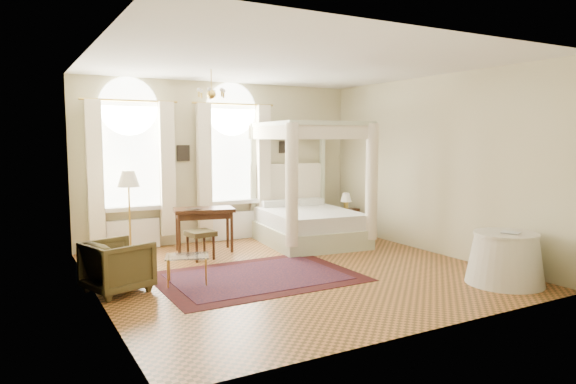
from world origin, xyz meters
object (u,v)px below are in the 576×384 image
(writing_desk, at_px, (204,215))
(floor_lamp, at_px, (129,183))
(canopy_bed, at_px, (309,216))
(nightstand, at_px, (348,221))
(stool, at_px, (200,236))
(coffee_table, at_px, (187,258))
(armchair, at_px, (118,266))
(side_table, at_px, (505,258))

(writing_desk, relative_size, floor_lamp, 0.77)
(canopy_bed, distance_m, floor_lamp, 3.59)
(nightstand, bearing_deg, writing_desk, -177.21)
(canopy_bed, bearing_deg, stool, -173.48)
(stool, bearing_deg, canopy_bed, 6.52)
(writing_desk, height_order, floor_lamp, floor_lamp)
(nightstand, height_order, coffee_table, nightstand)
(stool, distance_m, armchair, 2.11)
(coffee_table, bearing_deg, canopy_bed, 28.02)
(stool, relative_size, coffee_table, 0.70)
(writing_desk, xyz_separation_m, side_table, (3.15, -4.22, -0.33))
(coffee_table, bearing_deg, writing_desk, 63.58)
(side_table, bearing_deg, armchair, 155.22)
(canopy_bed, height_order, writing_desk, canopy_bed)
(stool, bearing_deg, armchair, -142.15)
(coffee_table, bearing_deg, side_table, -28.76)
(armchair, height_order, side_table, side_table)
(canopy_bed, relative_size, stool, 4.80)
(writing_desk, bearing_deg, armchair, -136.16)
(nightstand, relative_size, side_table, 0.51)
(armchair, relative_size, side_table, 0.72)
(coffee_table, height_order, floor_lamp, floor_lamp)
(canopy_bed, bearing_deg, coffee_table, -151.98)
(canopy_bed, height_order, side_table, canopy_bed)
(floor_lamp, bearing_deg, coffee_table, -82.44)
(nightstand, height_order, writing_desk, writing_desk)
(writing_desk, bearing_deg, stool, -115.91)
(writing_desk, relative_size, coffee_table, 1.64)
(nightstand, bearing_deg, floor_lamp, 177.01)
(armchair, bearing_deg, nightstand, -87.50)
(nightstand, xyz_separation_m, writing_desk, (-3.46, -0.17, 0.43))
(stool, bearing_deg, side_table, -46.75)
(floor_lamp, bearing_deg, writing_desk, -17.92)
(armchair, distance_m, floor_lamp, 2.56)
(nightstand, height_order, side_table, side_table)
(canopy_bed, relative_size, armchair, 3.05)
(armchair, bearing_deg, side_table, -132.94)
(canopy_bed, height_order, stool, canopy_bed)
(canopy_bed, xyz_separation_m, floor_lamp, (-3.43, 0.71, 0.77))
(floor_lamp, bearing_deg, stool, -44.43)
(nightstand, relative_size, armchair, 0.71)
(writing_desk, bearing_deg, coffee_table, -116.42)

